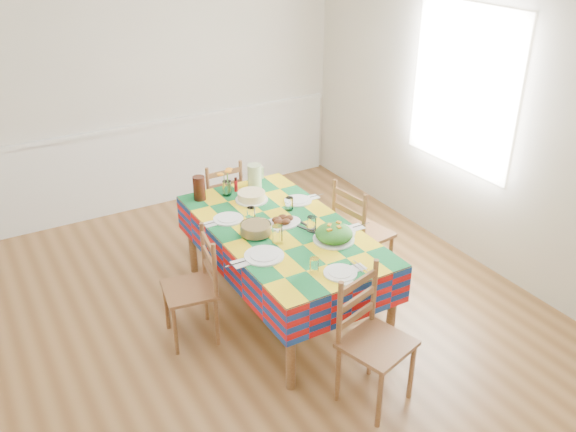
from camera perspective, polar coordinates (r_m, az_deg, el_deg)
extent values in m
cube|color=brown|center=(4.76, -3.47, -10.81)|extent=(4.50, 5.00, 0.04)
cube|color=silver|center=(6.31, -14.55, 12.11)|extent=(4.50, 0.04, 2.70)
cube|color=silver|center=(2.42, 25.08, -16.26)|extent=(4.50, 0.04, 2.70)
cube|color=silver|center=(5.39, 18.38, 9.05)|extent=(0.04, 5.00, 2.70)
cube|color=white|center=(6.39, -13.95, 8.14)|extent=(4.41, 0.06, 0.04)
cube|color=white|center=(6.56, -13.55, 4.47)|extent=(4.41, 0.03, 0.90)
plane|color=white|center=(5.52, 16.04, 11.41)|extent=(0.00, 1.40, 1.40)
cylinder|color=brown|center=(4.05, 0.26, -12.24)|extent=(0.07, 0.07, 0.67)
cylinder|color=brown|center=(4.45, 9.69, -8.62)|extent=(0.07, 0.07, 0.67)
cylinder|color=brown|center=(5.32, -8.99, -2.03)|extent=(0.07, 0.07, 0.67)
cylinder|color=brown|center=(5.63, -1.12, 0.04)|extent=(0.07, 0.07, 0.67)
cube|color=brown|center=(4.63, -0.57, -1.38)|extent=(0.95, 1.80, 0.04)
cube|color=red|center=(4.62, -0.57, -1.12)|extent=(0.99, 1.84, 0.01)
cube|color=red|center=(4.50, -6.03, -4.25)|extent=(0.01, 1.84, 0.28)
cube|color=red|center=(4.92, 4.43, -1.23)|extent=(0.01, 1.84, 0.28)
cube|color=red|center=(4.05, 5.98, -8.32)|extent=(0.99, 0.01, 0.28)
cube|color=red|center=(5.42, -5.39, 1.54)|extent=(0.99, 0.01, 0.28)
cylinder|color=white|center=(4.07, 4.91, -5.33)|extent=(0.23, 0.23, 0.01)
cylinder|color=white|center=(4.07, 4.92, -5.23)|extent=(0.16, 0.16, 0.01)
cylinder|color=white|center=(4.05, 2.47, -4.65)|extent=(0.06, 0.06, 0.11)
cube|color=silver|center=(4.15, 6.63, -4.79)|extent=(0.08, 0.08, 0.01)
cube|color=silver|center=(4.14, 6.45, -4.80)|extent=(0.01, 0.14, 0.00)
cube|color=silver|center=(4.16, 6.82, -4.68)|extent=(0.01, 0.17, 0.00)
cylinder|color=white|center=(4.25, -2.25, -3.74)|extent=(0.28, 0.28, 0.01)
cylinder|color=white|center=(4.24, -2.25, -3.62)|extent=(0.20, 0.20, 0.01)
cylinder|color=white|center=(4.38, -0.99, -1.74)|extent=(0.08, 0.08, 0.14)
cube|color=silver|center=(4.18, -4.52, -4.45)|extent=(0.10, 0.10, 0.01)
cube|color=silver|center=(4.17, -4.78, -4.46)|extent=(0.18, 0.01, 0.00)
cube|color=silver|center=(4.18, -4.26, -4.31)|extent=(0.21, 0.01, 0.00)
cylinder|color=white|center=(4.75, -5.61, -0.28)|extent=(0.23, 0.23, 0.01)
cylinder|color=white|center=(4.75, -5.62, -0.19)|extent=(0.17, 0.17, 0.01)
cylinder|color=white|center=(4.70, -3.47, 0.18)|extent=(0.07, 0.07, 0.11)
cube|color=silver|center=(4.70, -7.34, -0.76)|extent=(0.09, 0.09, 0.01)
cube|color=silver|center=(4.69, -7.53, -0.77)|extent=(0.15, 0.01, 0.00)
cube|color=silver|center=(4.70, -7.15, -0.67)|extent=(0.17, 0.01, 0.00)
cylinder|color=white|center=(4.56, 4.72, -1.51)|extent=(0.26, 0.26, 0.01)
cylinder|color=white|center=(4.55, 4.73, -1.40)|extent=(0.18, 0.18, 0.01)
cylinder|color=white|center=(4.53, 2.23, -0.79)|extent=(0.07, 0.07, 0.12)
cube|color=silver|center=(4.65, 6.47, -1.03)|extent=(0.10, 0.10, 0.01)
cube|color=silver|center=(4.64, 6.28, -1.03)|extent=(0.16, 0.01, 0.00)
cube|color=silver|center=(4.66, 6.67, -0.92)|extent=(0.19, 0.01, 0.00)
cylinder|color=white|center=(5.02, 0.95, 1.45)|extent=(0.23, 0.23, 0.01)
cylinder|color=white|center=(5.02, 0.95, 1.54)|extent=(0.16, 0.16, 0.01)
cylinder|color=white|center=(4.86, 0.12, 1.15)|extent=(0.06, 0.06, 0.11)
cube|color=silver|center=(5.09, 2.40, 1.79)|extent=(0.08, 0.08, 0.01)
cube|color=silver|center=(5.08, 2.24, 1.79)|extent=(0.14, 0.01, 0.00)
cube|color=silver|center=(5.10, 2.56, 1.87)|extent=(0.17, 0.01, 0.00)
ellipsoid|color=white|center=(4.67, -0.50, -0.66)|extent=(0.29, 0.21, 0.01)
ellipsoid|color=black|center=(4.68, 0.05, -0.20)|extent=(0.08, 0.07, 0.04)
ellipsoid|color=black|center=(4.69, -0.52, -0.12)|extent=(0.08, 0.07, 0.04)
ellipsoid|color=black|center=(4.66, -1.07, -0.33)|extent=(0.08, 0.07, 0.04)
ellipsoid|color=black|center=(4.62, -0.89, -0.57)|extent=(0.08, 0.07, 0.04)
ellipsoid|color=black|center=(4.63, -0.21, -0.53)|extent=(0.08, 0.07, 0.04)
cylinder|color=white|center=(4.46, 4.29, -2.18)|extent=(0.31, 0.31, 0.01)
ellipsoid|color=#134D16|center=(4.43, 4.31, -1.64)|extent=(0.27, 0.27, 0.12)
cube|color=orange|center=(4.35, 3.90, -1.31)|extent=(0.04, 0.03, 0.01)
cube|color=orange|center=(4.42, 3.90, -0.85)|extent=(0.04, 0.04, 0.01)
cube|color=orange|center=(4.39, 4.78, -1.05)|extent=(0.03, 0.04, 0.01)
cube|color=orange|center=(4.46, 4.77, -0.60)|extent=(0.04, 0.04, 0.01)
cylinder|color=white|center=(4.51, -3.04, -1.24)|extent=(0.23, 0.23, 0.08)
cylinder|color=tan|center=(4.51, -3.04, -1.23)|extent=(0.21, 0.21, 0.07)
cylinder|color=white|center=(5.04, -3.42, 1.54)|extent=(0.27, 0.27, 0.01)
cylinder|color=beige|center=(5.03, -3.43, 1.92)|extent=(0.23, 0.23, 0.06)
cube|color=black|center=(4.61, 1.26, -1.05)|extent=(0.12, 0.29, 0.01)
cube|color=black|center=(4.65, 1.66, -0.80)|extent=(0.06, 0.30, 0.01)
cylinder|color=white|center=(5.13, -5.74, 2.61)|extent=(0.07, 0.07, 0.13)
cylinder|color=#427D29|center=(5.10, -5.97, 3.04)|extent=(0.01, 0.01, 0.18)
ellipsoid|color=orange|center=(5.05, -6.35, 3.90)|extent=(0.06, 0.06, 0.02)
cylinder|color=#427D29|center=(5.13, -5.65, 3.17)|extent=(0.01, 0.01, 0.18)
ellipsoid|color=orange|center=(5.11, -5.54, 4.38)|extent=(0.06, 0.06, 0.02)
cylinder|color=#427D29|center=(5.10, -5.68, 3.02)|extent=(0.01, 0.01, 0.18)
ellipsoid|color=orange|center=(5.03, -5.63, 4.21)|extent=(0.06, 0.06, 0.02)
cylinder|color=#B50E17|center=(5.19, -4.90, 2.95)|extent=(0.03, 0.03, 0.13)
cylinder|color=#ACCA8E|center=(5.24, -3.14, 3.75)|extent=(0.12, 0.12, 0.21)
cylinder|color=black|center=(5.07, -8.31, 2.60)|extent=(0.10, 0.10, 0.20)
cube|color=white|center=(3.96, 5.71, -6.34)|extent=(0.08, 0.02, 0.02)
cylinder|color=brown|center=(3.92, 8.55, -16.63)|extent=(0.03, 0.03, 0.43)
cylinder|color=brown|center=(4.14, 11.48, -14.07)|extent=(0.03, 0.03, 0.43)
cylinder|color=brown|center=(4.06, 4.69, -14.51)|extent=(0.03, 0.03, 0.43)
cylinder|color=brown|center=(4.27, 7.75, -12.18)|extent=(0.03, 0.03, 0.43)
cube|color=brown|center=(3.94, 8.35, -11.79)|extent=(0.50, 0.48, 0.03)
cylinder|color=brown|center=(3.77, 4.85, -9.24)|extent=(0.03, 0.03, 0.48)
cylinder|color=brown|center=(4.00, 8.05, -7.04)|extent=(0.03, 0.03, 0.48)
cube|color=brown|center=(3.94, 6.42, -9.26)|extent=(0.34, 0.11, 0.05)
cube|color=brown|center=(3.87, 6.52, -7.76)|extent=(0.34, 0.11, 0.05)
cube|color=brown|center=(3.80, 6.62, -6.21)|extent=(0.34, 0.11, 0.05)
cylinder|color=brown|center=(6.00, -5.67, 0.32)|extent=(0.03, 0.03, 0.41)
cylinder|color=brown|center=(5.89, -8.52, -0.43)|extent=(0.03, 0.03, 0.41)
cylinder|color=brown|center=(5.76, -4.30, -0.87)|extent=(0.03, 0.03, 0.41)
cylinder|color=brown|center=(5.63, -7.25, -1.68)|extent=(0.03, 0.03, 0.41)
cube|color=brown|center=(5.72, -6.55, 1.28)|extent=(0.39, 0.37, 0.03)
cylinder|color=brown|center=(5.56, -4.41, 3.02)|extent=(0.03, 0.03, 0.45)
cylinder|color=brown|center=(5.43, -7.47, 2.26)|extent=(0.03, 0.03, 0.45)
cube|color=brown|center=(5.53, -5.88, 1.79)|extent=(0.33, 0.03, 0.05)
cube|color=brown|center=(5.48, -5.94, 2.90)|extent=(0.33, 0.03, 0.05)
cube|color=brown|center=(5.43, -6.00, 4.03)|extent=(0.33, 0.03, 0.05)
cylinder|color=brown|center=(4.73, -11.31, -8.28)|extent=(0.03, 0.03, 0.40)
cylinder|color=brown|center=(4.47, -10.50, -10.57)|extent=(0.03, 0.03, 0.40)
cylinder|color=brown|center=(4.78, -7.70, -7.59)|extent=(0.03, 0.03, 0.40)
cylinder|color=brown|center=(4.52, -6.67, -9.81)|extent=(0.03, 0.03, 0.40)
cube|color=brown|center=(4.50, -9.25, -6.82)|extent=(0.41, 0.43, 0.03)
cylinder|color=brown|center=(4.55, -7.92, -3.16)|extent=(0.03, 0.03, 0.45)
cylinder|color=brown|center=(4.28, -6.86, -5.22)|extent=(0.03, 0.03, 0.45)
cube|color=brown|center=(4.46, -7.34, -5.14)|extent=(0.07, 0.32, 0.04)
cube|color=brown|center=(4.40, -7.43, -3.86)|extent=(0.07, 0.32, 0.04)
cube|color=brown|center=(4.34, -7.52, -2.54)|extent=(0.07, 0.32, 0.04)
cylinder|color=brown|center=(5.25, 9.52, -4.02)|extent=(0.04, 0.04, 0.44)
cylinder|color=brown|center=(5.45, 6.86, -2.52)|extent=(0.04, 0.04, 0.44)
cylinder|color=brown|center=(5.04, 6.89, -5.25)|extent=(0.04, 0.04, 0.44)
cylinder|color=brown|center=(5.25, 4.24, -3.63)|extent=(0.04, 0.04, 0.44)
cube|color=brown|center=(5.13, 7.02, -1.58)|extent=(0.44, 0.46, 0.03)
cylinder|color=brown|center=(4.80, 7.12, -0.61)|extent=(0.04, 0.04, 0.49)
cylinder|color=brown|center=(5.02, 4.33, 0.88)|extent=(0.04, 0.04, 0.49)
cube|color=brown|center=(4.96, 5.64, -0.85)|extent=(0.06, 0.35, 0.05)
cube|color=brown|center=(4.90, 5.71, 0.46)|extent=(0.06, 0.35, 0.05)
cube|color=brown|center=(4.84, 5.78, 1.80)|extent=(0.06, 0.35, 0.05)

